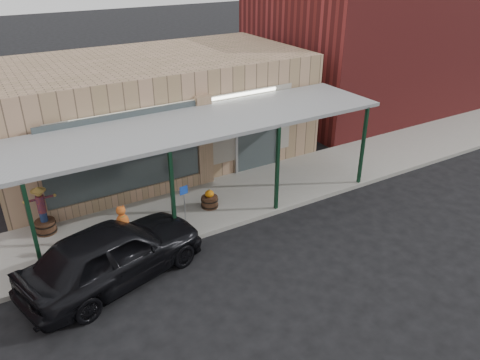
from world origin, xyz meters
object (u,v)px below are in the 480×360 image
barrel_pumpkin (210,201)px  handicap_sign (184,200)px  parked_sedan (113,253)px  barrel_scarecrow (44,217)px

barrel_pumpkin → handicap_sign: bearing=-154.8°
barrel_pumpkin → parked_sedan: 4.27m
barrel_pumpkin → parked_sedan: size_ratio=0.13×
barrel_pumpkin → parked_sedan: (-3.79, -1.92, 0.45)m
handicap_sign → parked_sedan: size_ratio=0.25×
barrel_scarecrow → barrel_pumpkin: bearing=-29.5°
handicap_sign → parked_sedan: bearing=-159.8°
handicap_sign → parked_sedan: (-2.66, -1.38, -0.15)m
barrel_pumpkin → barrel_scarecrow: bearing=166.7°
barrel_scarecrow → barrel_pumpkin: barrel_scarecrow is taller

